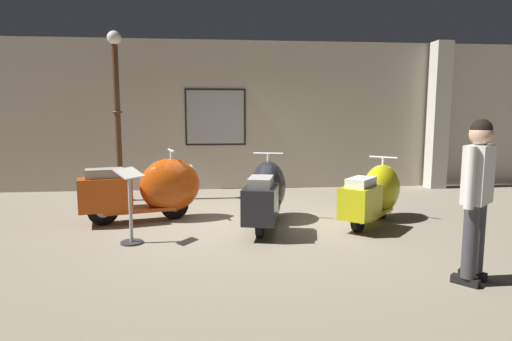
{
  "coord_description": "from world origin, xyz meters",
  "views": [
    {
      "loc": [
        -0.37,
        -5.98,
        1.6
      ],
      "look_at": [
        0.21,
        0.22,
        0.78
      ],
      "focal_mm": 29.14,
      "sensor_mm": 36.0,
      "label": 1
    }
  ],
  "objects_px": {
    "lamppost": "(117,116)",
    "visitor_0": "(477,190)",
    "scooter_2": "(375,193)",
    "info_stanchion": "(131,213)",
    "scooter_1": "(266,193)",
    "scooter_0": "(151,189)"
  },
  "relations": [
    {
      "from": "lamppost",
      "to": "info_stanchion",
      "type": "relative_size",
      "value": 3.28
    },
    {
      "from": "scooter_2",
      "to": "visitor_0",
      "type": "relative_size",
      "value": 0.96
    },
    {
      "from": "scooter_2",
      "to": "info_stanchion",
      "type": "bearing_deg",
      "value": 143.38
    },
    {
      "from": "scooter_2",
      "to": "lamppost",
      "type": "relative_size",
      "value": 0.48
    },
    {
      "from": "scooter_1",
      "to": "info_stanchion",
      "type": "xyz_separation_m",
      "value": [
        -1.8,
        -0.77,
        -0.08
      ]
    },
    {
      "from": "scooter_0",
      "to": "scooter_1",
      "type": "bearing_deg",
      "value": -28.3
    },
    {
      "from": "scooter_1",
      "to": "info_stanchion",
      "type": "distance_m",
      "value": 1.96
    },
    {
      "from": "visitor_0",
      "to": "info_stanchion",
      "type": "relative_size",
      "value": 1.65
    },
    {
      "from": "scooter_0",
      "to": "lamppost",
      "type": "bearing_deg",
      "value": 101.36
    },
    {
      "from": "scooter_2",
      "to": "lamppost",
      "type": "height_order",
      "value": "lamppost"
    },
    {
      "from": "scooter_2",
      "to": "scooter_0",
      "type": "bearing_deg",
      "value": 124.28
    },
    {
      "from": "lamppost",
      "to": "visitor_0",
      "type": "bearing_deg",
      "value": -45.46
    },
    {
      "from": "scooter_0",
      "to": "visitor_0",
      "type": "height_order",
      "value": "visitor_0"
    },
    {
      "from": "info_stanchion",
      "to": "lamppost",
      "type": "bearing_deg",
      "value": 105.09
    },
    {
      "from": "lamppost",
      "to": "scooter_1",
      "type": "bearing_deg",
      "value": -38.15
    },
    {
      "from": "scooter_2",
      "to": "lamppost",
      "type": "xyz_separation_m",
      "value": [
        -4.21,
        2.04,
        1.16
      ]
    },
    {
      "from": "scooter_1",
      "to": "lamppost",
      "type": "relative_size",
      "value": 0.57
    },
    {
      "from": "scooter_1",
      "to": "scooter_2",
      "type": "height_order",
      "value": "scooter_1"
    },
    {
      "from": "scooter_2",
      "to": "visitor_0",
      "type": "height_order",
      "value": "visitor_0"
    },
    {
      "from": "scooter_0",
      "to": "lamppost",
      "type": "distance_m",
      "value": 2.13
    },
    {
      "from": "visitor_0",
      "to": "info_stanchion",
      "type": "bearing_deg",
      "value": 25.75
    },
    {
      "from": "scooter_1",
      "to": "scooter_2",
      "type": "bearing_deg",
      "value": -78.19
    }
  ]
}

